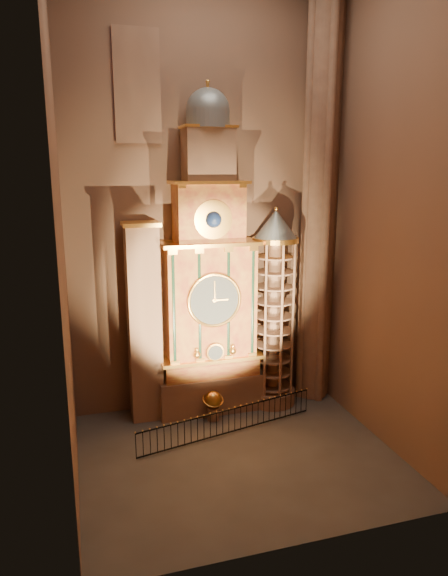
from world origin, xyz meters
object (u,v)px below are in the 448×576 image
object	(u,v)px
astronomical_clock	(209,289)
iron_railing	(229,421)
portrait_tower	(144,322)
celestial_globe	(213,403)
stair_turret	(274,311)

from	to	relation	value
astronomical_clock	iron_railing	size ratio (longest dim) A/B	1.80
portrait_tower	iron_railing	size ratio (longest dim) A/B	1.10
celestial_globe	iron_railing	bearing A→B (deg)	-78.21
astronomical_clock	celestial_globe	xyz separation A→B (m)	(-0.20, -1.36, -5.73)
portrait_tower	stair_turret	world-z (taller)	stair_turret
astronomical_clock	iron_railing	distance (m)	6.71
celestial_globe	iron_railing	world-z (taller)	celestial_globe
stair_turret	celestial_globe	xyz separation A→B (m)	(-3.70, -1.10, -4.32)
astronomical_clock	stair_turret	size ratio (longest dim) A/B	1.55
celestial_globe	astronomical_clock	bearing A→B (deg)	81.57
stair_turret	iron_railing	distance (m)	6.31
astronomical_clock	iron_railing	xyz separation A→B (m)	(0.14, -3.02, -5.99)
portrait_tower	iron_railing	distance (m)	6.46
iron_railing	portrait_tower	bearing A→B (deg)	139.37
stair_turret	celestial_globe	size ratio (longest dim) A/B	6.81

